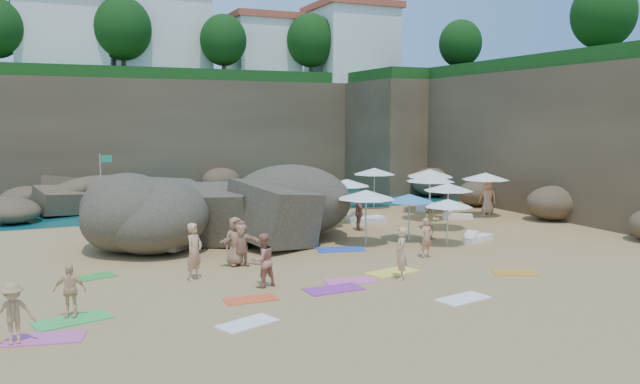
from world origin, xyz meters
name	(u,v)px	position (x,y,z in m)	size (l,w,h in m)	color
ground	(304,252)	(0.00, 0.00, 0.00)	(120.00, 120.00, 0.00)	tan
seawater	(169,182)	(0.00, 30.00, 0.00)	(120.00, 120.00, 0.00)	#0C4751
cliff_back	(206,136)	(2.00, 25.00, 4.00)	(44.00, 8.00, 8.00)	brown
cliff_right	(534,139)	(19.00, 8.00, 4.00)	(8.00, 30.00, 8.00)	brown
cliff_corner	(407,135)	(17.00, 20.00, 4.00)	(10.00, 12.00, 8.00)	brown
rock_promontory	(17,213)	(-11.00, 16.00, 0.00)	(12.00, 7.00, 2.00)	brown
clifftop_buildings	(213,42)	(2.96, 25.79, 11.24)	(28.48, 9.48, 7.00)	white
clifftop_trees	(261,32)	(4.78, 19.52, 11.26)	(35.60, 23.82, 4.40)	#11380F
rock_outcrop	(207,239)	(-2.94, 4.29, 0.00)	(8.75, 6.56, 3.50)	brown
flag_pole	(103,176)	(-6.55, 12.96, 2.18)	(0.66, 0.22, 3.42)	silver
parasol_0	(347,183)	(4.71, 5.74, 2.05)	(2.37, 2.37, 2.24)	silver
parasol_1	(430,174)	(10.34, 6.63, 2.25)	(2.59, 2.59, 2.45)	silver
parasol_2	(485,176)	(12.41, 4.42, 2.21)	(2.54, 2.54, 2.41)	silver
parasol_3	(374,171)	(8.48, 9.72, 2.20)	(2.54, 2.54, 2.40)	silver
parasol_4	(448,187)	(8.21, 1.88, 2.06)	(2.38, 2.38, 2.25)	silver
parasol_5	(322,182)	(2.92, 4.81, 2.27)	(2.61, 2.61, 2.47)	silver
parasol_6	(316,185)	(2.64, 4.93, 2.10)	(2.41, 2.41, 2.28)	silver
parasol_7	(430,173)	(10.92, 7.54, 2.21)	(2.55, 2.55, 2.41)	silver
parasol_8	(430,178)	(9.04, 4.67, 2.23)	(2.57, 2.57, 2.43)	silver
parasol_9	(366,194)	(2.91, 0.25, 2.15)	(2.48, 2.48, 2.34)	silver
parasol_10	(409,198)	(5.05, 0.28, 1.90)	(2.18, 2.18, 2.07)	silver
parasol_11	(448,203)	(6.02, -1.20, 1.80)	(2.08, 2.08, 1.96)	silver
lounger_0	(365,219)	(5.60, 5.37, 0.15)	(1.93, 0.64, 0.30)	white
lounger_1	(301,216)	(3.03, 7.84, 0.13)	(1.71, 0.57, 0.27)	white
lounger_2	(431,208)	(11.07, 7.61, 0.15)	(1.95, 0.65, 0.30)	silver
lounger_3	(368,221)	(5.49, 4.94, 0.15)	(1.89, 0.63, 0.29)	silver
lounger_4	(457,216)	(10.62, 4.41, 0.12)	(1.56, 0.52, 0.24)	white
lounger_5	(478,238)	(7.74, -1.03, 0.13)	(1.63, 0.54, 0.25)	white
towel_1	(45,338)	(-9.54, -6.66, 0.02)	(1.82, 0.91, 0.03)	#D6539E
towel_2	(251,299)	(-3.96, -5.50, 0.01)	(1.53, 0.77, 0.03)	#F15126
towel_3	(72,320)	(-8.88, -5.44, 0.02)	(1.92, 0.96, 0.03)	green
towel_5	(247,323)	(-4.70, -7.54, 0.01)	(1.58, 0.79, 0.03)	white
towel_6	(334,289)	(-1.26, -5.50, 0.02)	(1.80, 0.90, 0.03)	purple
towel_8	(341,249)	(1.50, -0.24, 0.02)	(1.92, 0.96, 0.03)	blue
towel_9	(351,281)	(-0.33, -4.83, 0.01)	(1.69, 0.85, 0.03)	pink
towel_10	(515,273)	(5.38, -6.12, 0.01)	(1.49, 0.75, 0.03)	orange
towel_11	(91,277)	(-8.13, -0.88, 0.01)	(1.59, 0.80, 0.03)	green
towel_12	(392,272)	(1.53, -4.34, 0.02)	(1.82, 0.91, 0.03)	#FFE943
towel_13	(463,299)	(1.83, -7.97, 0.01)	(1.62, 0.81, 0.03)	white
person_stand_0	(194,252)	(-4.97, -2.55, 0.95)	(0.70, 0.46, 1.91)	tan
person_stand_1	(263,260)	(-3.18, -4.29, 0.86)	(0.84, 0.65, 1.73)	#B6715B
person_stand_2	(307,193)	(5.12, 12.01, 0.78)	(1.01, 0.42, 1.56)	tan
person_stand_3	(359,213)	(4.22, 3.40, 0.85)	(1.00, 0.42, 1.70)	#A56252
person_stand_4	(488,197)	(13.10, 5.04, 0.96)	(0.94, 0.51, 1.92)	#E39C77
person_stand_5	(200,211)	(-2.48, 7.50, 0.77)	(1.44, 0.41, 1.55)	#A15D50
person_stand_6	(401,253)	(1.32, -5.23, 0.88)	(0.64, 0.42, 1.75)	tan
person_lie_0	(15,337)	(-10.19, -6.80, 0.20)	(0.95, 1.47, 0.39)	#A78553
person_lie_1	(71,311)	(-8.90, -5.14, 0.18)	(0.84, 1.44, 0.35)	#F0BF88
person_lie_2	(236,259)	(-3.18, -1.18, 0.23)	(0.86, 1.75, 0.47)	#94694A
person_lie_3	(241,260)	(-3.02, -1.33, 0.22)	(1.53, 1.65, 0.44)	tan
person_lie_4	(426,253)	(3.92, -2.81, 0.18)	(0.54, 1.49, 0.36)	tan
person_lie_5	(431,233)	(6.02, 0.01, 0.30)	(0.78, 1.60, 0.61)	#F6D18C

